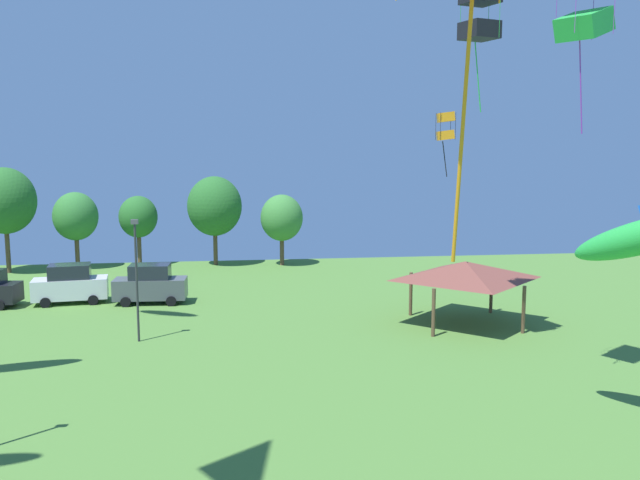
# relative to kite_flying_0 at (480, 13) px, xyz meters

# --- Properties ---
(kite_flying_0) EXTENTS (1.79, 1.79, 5.58)m
(kite_flying_0) POSITION_rel_kite_flying_0_xyz_m (0.00, 0.00, 0.00)
(kite_flying_0) COLOR black
(kite_flying_2) EXTENTS (2.37, 2.31, 6.54)m
(kite_flying_2) POSITION_rel_kite_flying_0_xyz_m (2.19, -5.29, -0.50)
(kite_flying_2) COLOR green
(kite_flying_9) EXTENTS (1.04, 1.00, 3.38)m
(kite_flying_9) POSITION_rel_kite_flying_0_xyz_m (-0.12, 4.20, -4.93)
(kite_flying_9) COLOR orange
(parked_car_second_from_left) EXTENTS (4.79, 2.49, 2.53)m
(parked_car_second_from_left) POSITION_rel_kite_flying_0_xyz_m (-21.66, 13.96, -14.73)
(parked_car_second_from_left) COLOR silver
(parked_car_second_from_left) RESTS_ON ground
(parked_car_third_from_left) EXTENTS (4.63, 2.17, 2.54)m
(parked_car_third_from_left) POSITION_rel_kite_flying_0_xyz_m (-16.55, 13.25, -14.73)
(parked_car_third_from_left) COLOR #4C5156
(parked_car_third_from_left) RESTS_ON ground
(park_pavilion) EXTENTS (6.47, 5.98, 3.60)m
(park_pavilion) POSITION_rel_kite_flying_0_xyz_m (1.73, 5.75, -12.89)
(park_pavilion) COLOR brown
(park_pavilion) RESTS_ON ground
(light_post_0) EXTENTS (0.36, 0.20, 6.35)m
(light_post_0) POSITION_rel_kite_flying_0_xyz_m (-16.15, 4.51, -12.39)
(light_post_0) COLOR #2D2D33
(light_post_0) RESTS_ON ground
(treeline_tree_0) EXTENTS (4.79, 4.79, 8.41)m
(treeline_tree_0) POSITION_rel_kite_flying_0_xyz_m (-29.07, 25.64, -10.21)
(treeline_tree_0) COLOR brown
(treeline_tree_0) RESTS_ON ground
(treeline_tree_1) EXTENTS (3.62, 3.62, 6.33)m
(treeline_tree_1) POSITION_rel_kite_flying_0_xyz_m (-24.06, 27.06, -11.66)
(treeline_tree_1) COLOR brown
(treeline_tree_1) RESTS_ON ground
(treeline_tree_2) EXTENTS (3.22, 3.22, 5.89)m
(treeline_tree_2) POSITION_rel_kite_flying_0_xyz_m (-19.18, 28.15, -11.88)
(treeline_tree_2) COLOR brown
(treeline_tree_2) RESTS_ON ground
(treeline_tree_3) EXTENTS (4.58, 4.58, 7.55)m
(treeline_tree_3) POSITION_rel_kite_flying_0_xyz_m (-12.74, 27.26, -10.96)
(treeline_tree_3) COLOR brown
(treeline_tree_3) RESTS_ON ground
(treeline_tree_4) EXTENTS (3.57, 3.57, 6.02)m
(treeline_tree_4) POSITION_rel_kite_flying_0_xyz_m (-7.13, 26.37, -11.93)
(treeline_tree_4) COLOR brown
(treeline_tree_4) RESTS_ON ground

